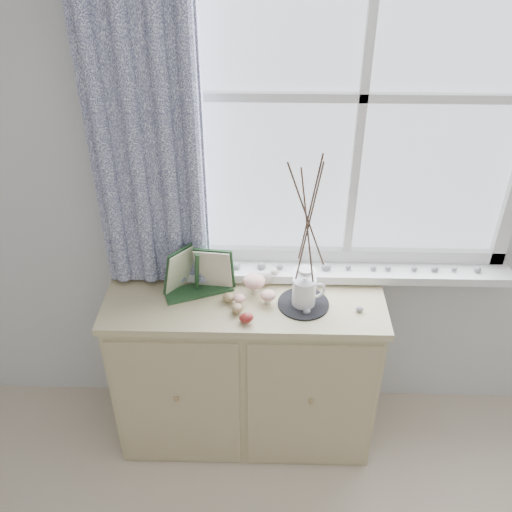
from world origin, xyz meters
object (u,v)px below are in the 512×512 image
(botanical_book, at_px, (196,274))
(twig_pitcher, at_px, (309,217))
(sideboard, at_px, (246,369))
(toadstool_cluster, at_px, (256,287))

(botanical_book, height_order, twig_pitcher, twig_pitcher)
(sideboard, distance_m, twig_pitcher, 0.89)
(sideboard, xyz_separation_m, botanical_book, (-0.20, 0.01, 0.54))
(toadstool_cluster, distance_m, twig_pitcher, 0.43)
(botanical_book, distance_m, toadstool_cluster, 0.26)
(toadstool_cluster, bearing_deg, twig_pitcher, -13.70)
(toadstool_cluster, bearing_deg, botanical_book, -179.08)
(sideboard, distance_m, botanical_book, 0.58)
(botanical_book, bearing_deg, toadstool_cluster, -20.80)
(sideboard, height_order, botanical_book, botanical_book)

